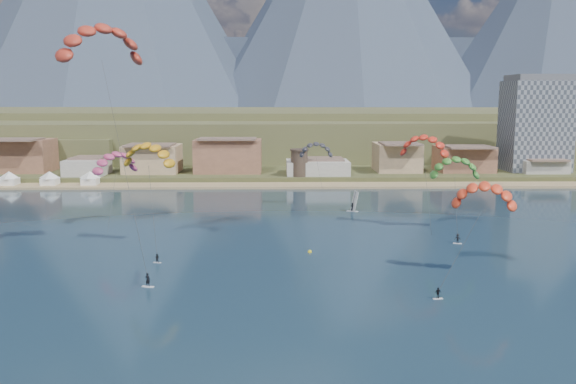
{
  "coord_description": "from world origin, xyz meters",
  "views": [
    {
      "loc": [
        -1.83,
        -71.29,
        26.4
      ],
      "look_at": [
        0.0,
        32.0,
        10.0
      ],
      "focal_mm": 37.09,
      "sensor_mm": 36.0,
      "label": 1
    }
  ],
  "objects_px": {
    "apartment_tower": "(536,124)",
    "kitesurfer_red": "(101,38)",
    "watchtower": "(299,162)",
    "kitesurfer_orange": "(484,191)",
    "windsurfer": "(353,205)",
    "kitesurfer_green": "(455,165)",
    "kitesurfer_yellow": "(148,151)",
    "buoy": "(310,252)"
  },
  "relations": [
    {
      "from": "watchtower",
      "to": "kitesurfer_orange",
      "type": "height_order",
      "value": "kitesurfer_orange"
    },
    {
      "from": "kitesurfer_green",
      "to": "buoy",
      "type": "height_order",
      "value": "kitesurfer_green"
    },
    {
      "from": "watchtower",
      "to": "kitesurfer_red",
      "type": "height_order",
      "value": "kitesurfer_red"
    },
    {
      "from": "kitesurfer_red",
      "to": "kitesurfer_yellow",
      "type": "xyz_separation_m",
      "value": [
        4.67,
        9.24,
        -18.5
      ]
    },
    {
      "from": "kitesurfer_red",
      "to": "buoy",
      "type": "relative_size",
      "value": 61.31
    },
    {
      "from": "kitesurfer_red",
      "to": "kitesurfer_green",
      "type": "distance_m",
      "value": 69.69
    },
    {
      "from": "apartment_tower",
      "to": "watchtower",
      "type": "relative_size",
      "value": 3.72
    },
    {
      "from": "watchtower",
      "to": "kitesurfer_green",
      "type": "distance_m",
      "value": 74.94
    },
    {
      "from": "kitesurfer_green",
      "to": "kitesurfer_yellow",
      "type": "bearing_deg",
      "value": -168.65
    },
    {
      "from": "apartment_tower",
      "to": "buoy",
      "type": "height_order",
      "value": "apartment_tower"
    },
    {
      "from": "apartment_tower",
      "to": "windsurfer",
      "type": "xyz_separation_m",
      "value": [
        -69.08,
        -62.48,
        -16.29
      ]
    },
    {
      "from": "kitesurfer_yellow",
      "to": "kitesurfer_orange",
      "type": "bearing_deg",
      "value": -18.75
    },
    {
      "from": "kitesurfer_yellow",
      "to": "kitesurfer_red",
      "type": "bearing_deg",
      "value": -116.84
    },
    {
      "from": "kitesurfer_red",
      "to": "buoy",
      "type": "height_order",
      "value": "kitesurfer_red"
    },
    {
      "from": "kitesurfer_red",
      "to": "kitesurfer_green",
      "type": "relative_size",
      "value": 2.32
    },
    {
      "from": "windsurfer",
      "to": "buoy",
      "type": "xyz_separation_m",
      "value": [
        -12.21,
        -37.21,
        -1.41
      ]
    },
    {
      "from": "apartment_tower",
      "to": "kitesurfer_red",
      "type": "bearing_deg",
      "value": -137.73
    },
    {
      "from": "kitesurfer_orange",
      "to": "windsurfer",
      "type": "height_order",
      "value": "kitesurfer_orange"
    },
    {
      "from": "kitesurfer_red",
      "to": "buoy",
      "type": "distance_m",
      "value": 48.64
    },
    {
      "from": "kitesurfer_orange",
      "to": "buoy",
      "type": "relative_size",
      "value": 27.99
    },
    {
      "from": "kitesurfer_orange",
      "to": "windsurfer",
      "type": "xyz_separation_m",
      "value": [
        -12.92,
        50.3,
        -11.19
      ]
    },
    {
      "from": "watchtower",
      "to": "buoy",
      "type": "relative_size",
      "value": 13.15
    },
    {
      "from": "kitesurfer_yellow",
      "to": "windsurfer",
      "type": "height_order",
      "value": "kitesurfer_yellow"
    },
    {
      "from": "kitesurfer_red",
      "to": "buoy",
      "type": "xyz_separation_m",
      "value": [
        32.98,
        4.19,
        -35.5
      ]
    },
    {
      "from": "apartment_tower",
      "to": "kitesurfer_green",
      "type": "xyz_separation_m",
      "value": [
        -51.64,
        -83.02,
        -4.52
      ]
    },
    {
      "from": "apartment_tower",
      "to": "windsurfer",
      "type": "relative_size",
      "value": 6.66
    },
    {
      "from": "watchtower",
      "to": "windsurfer",
      "type": "height_order",
      "value": "watchtower"
    },
    {
      "from": "kitesurfer_yellow",
      "to": "kitesurfer_orange",
      "type": "distance_m",
      "value": 56.6
    },
    {
      "from": "kitesurfer_green",
      "to": "buoy",
      "type": "distance_m",
      "value": 36.49
    },
    {
      "from": "kitesurfer_red",
      "to": "windsurfer",
      "type": "xyz_separation_m",
      "value": [
        45.19,
        41.4,
        -34.09
      ]
    },
    {
      "from": "watchtower",
      "to": "kitesurfer_red",
      "type": "relative_size",
      "value": 0.21
    },
    {
      "from": "apartment_tower",
      "to": "kitesurfer_orange",
      "type": "relative_size",
      "value": 1.75
    },
    {
      "from": "kitesurfer_red",
      "to": "windsurfer",
      "type": "bearing_deg",
      "value": 42.49
    },
    {
      "from": "kitesurfer_green",
      "to": "windsurfer",
      "type": "height_order",
      "value": "kitesurfer_green"
    },
    {
      "from": "apartment_tower",
      "to": "kitesurfer_orange",
      "type": "xyz_separation_m",
      "value": [
        -56.17,
        -112.78,
        -5.1
      ]
    },
    {
      "from": "kitesurfer_yellow",
      "to": "kitesurfer_green",
      "type": "xyz_separation_m",
      "value": [
        57.96,
        11.63,
        -3.81
      ]
    },
    {
      "from": "kitesurfer_yellow",
      "to": "windsurfer",
      "type": "relative_size",
      "value": 4.33
    },
    {
      "from": "apartment_tower",
      "to": "kitesurfer_orange",
      "type": "bearing_deg",
      "value": -116.47
    },
    {
      "from": "watchtower",
      "to": "kitesurfer_green",
      "type": "height_order",
      "value": "kitesurfer_green"
    },
    {
      "from": "kitesurfer_orange",
      "to": "kitesurfer_yellow",
      "type": "bearing_deg",
      "value": 161.25
    },
    {
      "from": "apartment_tower",
      "to": "kitesurfer_yellow",
      "type": "xyz_separation_m",
      "value": [
        -109.6,
        -94.65,
        -0.71
      ]
    },
    {
      "from": "apartment_tower",
      "to": "kitesurfer_green",
      "type": "distance_m",
      "value": 97.87
    }
  ]
}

